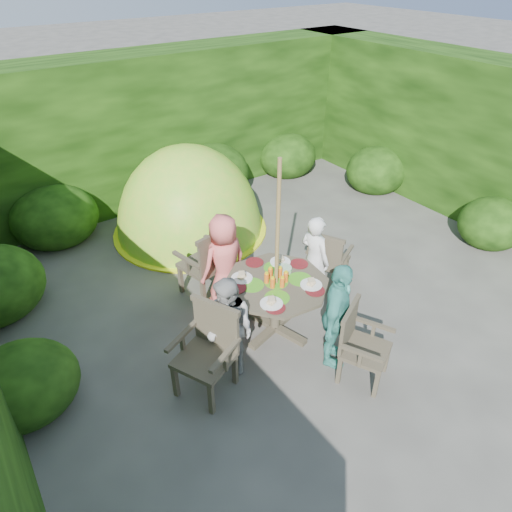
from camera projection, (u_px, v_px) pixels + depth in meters
ground at (300, 297)px, 6.08m from camera, size 60.00×60.00×0.00m
hedge_enclosure at (243, 176)px, 6.29m from camera, size 9.00×9.00×2.50m
patio_table at (276, 290)px, 5.24m from camera, size 1.52×1.52×0.86m
parasol_pole at (277, 254)px, 4.96m from camera, size 0.05×0.05×2.20m
garden_chair_right at (327, 259)px, 6.02m from camera, size 0.63×0.66×0.85m
garden_chair_left at (209, 349)px, 4.59m from camera, size 0.70×0.73×0.95m
garden_chair_back at (208, 262)px, 5.85m from camera, size 0.68×0.63×0.97m
garden_chair_front at (360, 343)px, 4.72m from camera, size 0.66×0.63×0.85m
child_right at (314, 259)px, 5.75m from camera, size 0.34×0.47×1.21m
child_left at (229, 328)px, 4.73m from camera, size 0.61×0.68×1.18m
child_back at (224, 262)px, 5.63m from camera, size 0.66×0.47×1.28m
child_front at (337, 317)px, 4.79m from camera, size 0.80×0.68×1.28m
dome_tent at (191, 230)px, 7.53m from camera, size 2.49×2.49×2.85m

